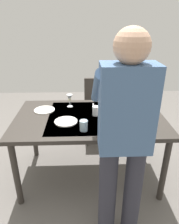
% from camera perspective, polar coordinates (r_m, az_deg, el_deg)
% --- Properties ---
extents(ground_plane, '(6.00, 6.00, 0.00)m').
position_cam_1_polar(ground_plane, '(2.63, 0.00, -16.44)').
color(ground_plane, '#66605B').
extents(dining_table, '(1.57, 0.95, 0.77)m').
position_cam_1_polar(dining_table, '(2.24, 0.00, -2.91)').
color(dining_table, '#332D28').
rests_on(dining_table, ground_plane).
extents(chair_near, '(0.40, 0.40, 0.91)m').
position_cam_1_polar(chair_near, '(3.09, 2.36, 1.77)').
color(chair_near, black).
rests_on(chair_near, ground_plane).
extents(person_server, '(0.42, 0.61, 1.69)m').
position_cam_1_polar(person_server, '(1.49, 9.40, -6.69)').
color(person_server, '#2D2D38').
rests_on(person_server, ground_plane).
extents(wine_bottle, '(0.07, 0.07, 0.30)m').
position_cam_1_polar(wine_bottle, '(2.29, 13.13, 2.13)').
color(wine_bottle, black).
rests_on(wine_bottle, dining_table).
extents(wine_glass_left, '(0.07, 0.07, 0.15)m').
position_cam_1_polar(wine_glass_left, '(2.00, 16.52, -1.73)').
color(wine_glass_left, white).
rests_on(wine_glass_left, dining_table).
extents(wine_glass_right, '(0.07, 0.07, 0.15)m').
position_cam_1_polar(wine_glass_right, '(2.41, -5.46, 3.73)').
color(wine_glass_right, white).
rests_on(wine_glass_right, dining_table).
extents(water_cup_near_left, '(0.07, 0.07, 0.10)m').
position_cam_1_polar(water_cup_near_left, '(2.21, 1.69, 0.32)').
color(water_cup_near_left, silver).
rests_on(water_cup_near_left, dining_table).
extents(water_cup_near_right, '(0.08, 0.08, 0.11)m').
position_cam_1_polar(water_cup_near_right, '(1.88, 9.32, -4.57)').
color(water_cup_near_right, silver).
rests_on(water_cup_near_right, dining_table).
extents(water_cup_far_left, '(0.07, 0.07, 0.10)m').
position_cam_1_polar(water_cup_far_left, '(1.92, -1.60, -3.73)').
color(water_cup_far_left, silver).
rests_on(water_cup_far_left, dining_table).
extents(serving_bowl_pasta, '(0.30, 0.30, 0.07)m').
position_cam_1_polar(serving_bowl_pasta, '(2.10, 6.91, -1.75)').
color(serving_bowl_pasta, white).
rests_on(serving_bowl_pasta, dining_table).
extents(dinner_plate_near, '(0.23, 0.23, 0.01)m').
position_cam_1_polar(dinner_plate_near, '(2.10, -6.45, -2.59)').
color(dinner_plate_near, white).
rests_on(dinner_plate_near, dining_table).
extents(dinner_plate_far, '(0.23, 0.23, 0.01)m').
position_cam_1_polar(dinner_plate_far, '(2.39, -12.22, 0.54)').
color(dinner_plate_far, white).
rests_on(dinner_plate_far, dining_table).
extents(table_knife, '(0.02, 0.20, 0.00)m').
position_cam_1_polar(table_knife, '(2.44, 1.04, 1.50)').
color(table_knife, silver).
rests_on(table_knife, dining_table).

